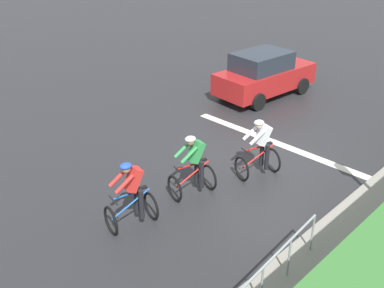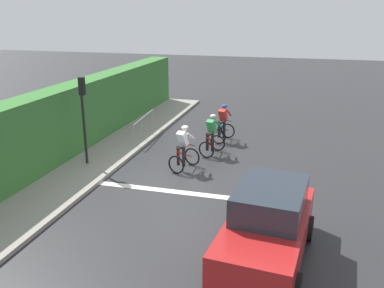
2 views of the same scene
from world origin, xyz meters
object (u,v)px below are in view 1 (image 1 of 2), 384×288
at_px(pedestrian_railing_kerbside, 277,263).
at_px(car_red, 264,74).
at_px(cyclist_lead, 132,196).
at_px(cyclist_second, 194,167).
at_px(cyclist_mid, 260,149).

bearing_deg(pedestrian_railing_kerbside, car_red, -52.39).
height_order(car_red, pedestrian_railing_kerbside, car_red).
bearing_deg(car_red, cyclist_lead, 107.74).
bearing_deg(pedestrian_railing_kerbside, cyclist_second, -22.08).
relative_size(cyclist_mid, car_red, 0.39).
xyz_separation_m(cyclist_lead, cyclist_second, (-0.09, -1.89, 0.00)).
bearing_deg(cyclist_mid, car_red, -54.68).
height_order(cyclist_second, pedestrian_railing_kerbside, cyclist_second).
bearing_deg(cyclist_lead, cyclist_second, -92.63).
relative_size(cyclist_second, pedestrian_railing_kerbside, 0.56).
relative_size(cyclist_mid, pedestrian_railing_kerbside, 0.56).
height_order(cyclist_mid, car_red, car_red).
distance_m(cyclist_lead, pedestrian_railing_kerbside, 3.60).
bearing_deg(cyclist_mid, pedestrian_railing_kerbside, 130.77).
bearing_deg(cyclist_second, cyclist_lead, 87.37).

